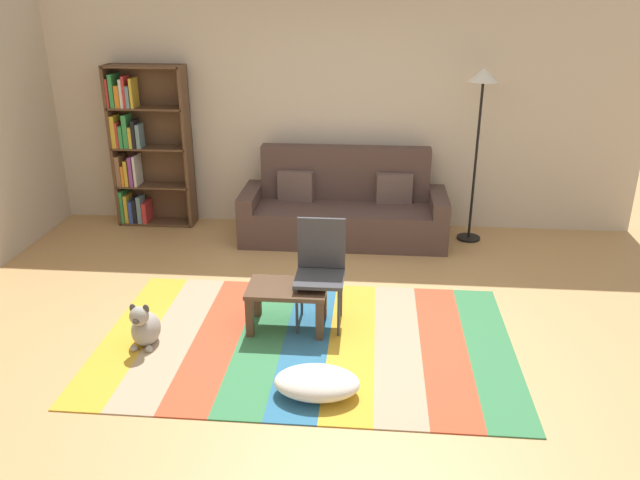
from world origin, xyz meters
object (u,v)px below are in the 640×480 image
Objects in this scene: couch at (344,209)px; folding_chair at (321,263)px; dog at (145,327)px; coffee_table at (287,295)px; bookshelf at (141,149)px; tv_remote at (300,285)px; pouf at (317,383)px; standing_lamp at (482,98)px.

folding_chair is (-0.09, -1.94, 0.20)m from couch.
dog is 0.44× the size of folding_chair.
bookshelf is at bearing 130.43° from coffee_table.
tv_remote is (0.11, 0.02, 0.09)m from coffee_table.
couch is at bearing 89.50° from pouf.
coffee_table is 0.72× the size of folding_chair.
tv_remote is at bearing 103.42° from pouf.
coffee_table is 0.38m from folding_chair.
coffee_table is at bearing -129.36° from standing_lamp.
pouf is 1.52× the size of dog.
bookshelf is at bearing 176.90° from standing_lamp.
coffee_table is 1.08× the size of pouf.
bookshelf is 3.86m from standing_lamp.
folding_chair is at bearing 49.21° from tv_remote.
coffee_table reaches higher than pouf.
pouf is at bearing -70.10° from coffee_table.
coffee_table is at bearing -95.25° from folding_chair.
pouf is (0.33, -0.92, -0.20)m from coffee_table.
couch is 5.69× the size of dog.
dog is 4.08m from standing_lamp.
folding_chair reaches higher than pouf.
couch is at bearing 142.97° from folding_chair.
pouf is at bearing -54.43° from bookshelf.
standing_lamp is 2.96m from tv_remote.
pouf is (-0.03, -3.00, -0.24)m from couch.
dog reaches higher than coffee_table.
standing_lamp is 2.73m from folding_chair.
folding_chair is (2.28, -2.22, -0.37)m from bookshelf.
bookshelf reaches higher than dog.
couch is 3.01m from pouf.
dog is (0.93, -2.74, -0.74)m from bookshelf.
tv_remote reaches higher than pouf.
bookshelf is at bearing 108.73° from dog.
bookshelf is 12.39× the size of tv_remote.
couch is 1.20× the size of standing_lamp.
bookshelf is 3.09× the size of pouf.
standing_lamp is at bearing 61.58° from tv_remote.
coffee_table is 0.34× the size of standing_lamp.
folding_chair is at bearing 20.85° from dog.
couch is at bearing 80.25° from coffee_table.
bookshelf reaches higher than couch.
pouf is 1.00m from tv_remote.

